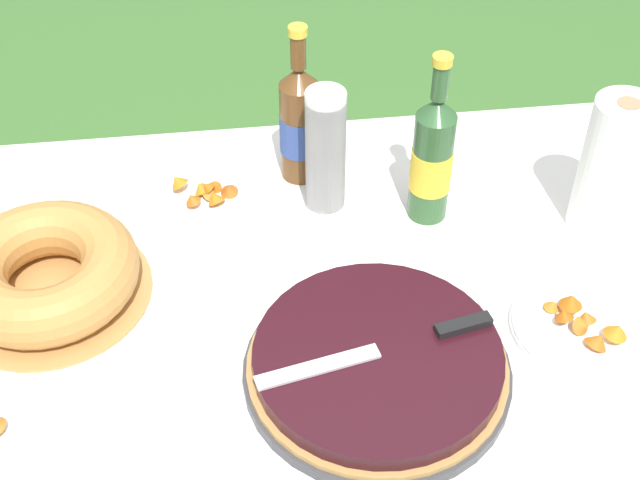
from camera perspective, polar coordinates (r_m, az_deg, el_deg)
The scene contains 11 objects.
garden_table at distance 1.57m, azimuth -1.81°, elevation -4.66°, with size 1.63×0.91×0.70m.
tablecloth at distance 1.53m, azimuth -1.86°, elevation -3.27°, with size 1.64×0.92×0.10m.
berry_tart at distance 1.36m, azimuth 3.68°, elevation -7.94°, with size 0.41×0.41×0.06m.
serving_knife at distance 1.35m, azimuth 4.91°, elevation -6.67°, with size 0.37×0.10×0.01m.
bundt_cake at distance 1.53m, azimuth -17.18°, elevation -2.02°, with size 0.34×0.34×0.10m.
cup_stack at distance 1.58m, azimuth 0.35°, elevation 5.57°, with size 0.07×0.07×0.25m.
cider_bottle_green at distance 1.58m, azimuth 7.19°, elevation 5.21°, with size 0.07×0.07×0.33m.
cider_bottle_amber at distance 1.67m, azimuth -1.32°, elevation 7.52°, with size 0.08×0.08×0.32m.
snack_plate_near at distance 1.69m, azimuth -7.52°, elevation 2.98°, with size 0.20×0.20×0.05m.
snack_plate_right at distance 1.49m, azimuth 16.43°, elevation -5.27°, with size 0.23×0.23×0.05m.
paper_towel_roll at distance 1.62m, azimuth 18.16°, elevation 4.46°, with size 0.11×0.11×0.26m.
Camera 1 is at (-0.08, -1.05, 1.79)m, focal length 50.00 mm.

